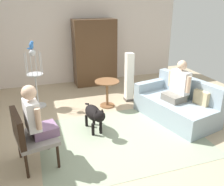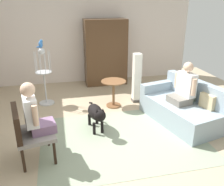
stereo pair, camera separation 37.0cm
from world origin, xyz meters
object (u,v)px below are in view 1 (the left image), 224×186
object	(u,v)px
column_lamp	(129,78)
armoire_cabinet	(95,53)
couch	(177,104)
dog	(94,114)
round_end_table	(107,90)
person_on_armchair	(36,116)
parrot	(31,45)
bird_cage_stand	(36,80)
armchair	(28,134)
person_on_couch	(178,85)

from	to	relation	value
column_lamp	armoire_cabinet	xyz separation A→B (m)	(-0.46, 1.53, 0.34)
couch	dog	xyz separation A→B (m)	(-1.81, -0.03, 0.07)
round_end_table	armoire_cabinet	distance (m)	1.78
person_on_armchair	column_lamp	size ratio (longest dim) A/B	0.68
parrot	round_end_table	bearing A→B (deg)	-18.17
bird_cage_stand	column_lamp	xyz separation A→B (m)	(2.17, -0.34, -0.05)
dog	bird_cage_stand	world-z (taller)	bird_cage_stand
round_end_table	armoire_cabinet	size ratio (longest dim) A/B	0.34
person_on_armchair	bird_cage_stand	bearing A→B (deg)	88.31
armchair	parrot	world-z (taller)	parrot
bird_cage_stand	couch	bearing A→B (deg)	-28.87
bird_cage_stand	parrot	xyz separation A→B (m)	(0.00, 0.00, 0.80)
couch	dog	size ratio (longest dim) A/B	2.11
couch	armoire_cabinet	distance (m)	2.98
couch	column_lamp	bearing A→B (deg)	117.14
person_on_armchair	bird_cage_stand	xyz separation A→B (m)	(0.06, 2.19, -0.15)
armchair	column_lamp	xyz separation A→B (m)	(2.37, 1.88, 0.06)
person_on_armchair	column_lamp	xyz separation A→B (m)	(2.23, 1.85, -0.20)
round_end_table	column_lamp	xyz separation A→B (m)	(0.61, 0.17, 0.18)
person_on_couch	person_on_armchair	world-z (taller)	person_on_armchair
parrot	column_lamp	world-z (taller)	parrot
dog	bird_cage_stand	size ratio (longest dim) A/B	0.65
armchair	round_end_table	xyz separation A→B (m)	(1.76, 1.71, -0.12)
couch	person_on_couch	distance (m)	0.46
couch	column_lamp	distance (m)	1.37
person_on_armchair	parrot	distance (m)	2.29
person_on_couch	bird_cage_stand	bearing A→B (deg)	150.34
parrot	column_lamp	xyz separation A→B (m)	(2.17, -0.34, -0.85)
round_end_table	bird_cage_stand	size ratio (longest dim) A/B	0.46
couch	parrot	bearing A→B (deg)	151.12
round_end_table	parrot	xyz separation A→B (m)	(-1.55, 0.51, 1.03)
couch	armoire_cabinet	size ratio (longest dim) A/B	1.00
person_on_couch	person_on_armchair	bearing A→B (deg)	-167.44
armoire_cabinet	parrot	bearing A→B (deg)	-145.32
couch	person_on_couch	world-z (taller)	person_on_couch
column_lamp	armoire_cabinet	world-z (taller)	armoire_cabinet
bird_cage_stand	round_end_table	bearing A→B (deg)	-18.16
dog	armoire_cabinet	distance (m)	2.90
round_end_table	dog	bearing A→B (deg)	-119.12
round_end_table	bird_cage_stand	distance (m)	1.65
person_on_armchair	parrot	xyz separation A→B (m)	(0.07, 2.19, 0.65)
dog	parrot	distance (m)	2.13
dog	person_on_armchair	bearing A→B (deg)	-148.60
round_end_table	armoire_cabinet	xyz separation A→B (m)	(0.16, 1.69, 0.52)
armchair	column_lamp	world-z (taller)	column_lamp
armchair	bird_cage_stand	xyz separation A→B (m)	(0.20, 2.22, 0.11)
dog	column_lamp	xyz separation A→B (m)	(1.20, 1.22, 0.22)
person_on_couch	parrot	size ratio (longest dim) A/B	4.53
person_on_couch	parrot	distance (m)	3.24
person_on_couch	parrot	bearing A→B (deg)	150.33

